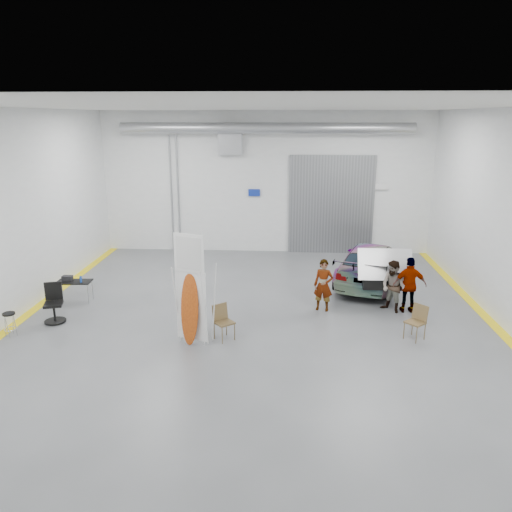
# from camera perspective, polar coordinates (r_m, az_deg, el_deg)

# --- Properties ---
(ground) EXTENTS (16.00, 16.00, 0.00)m
(ground) POSITION_cam_1_polar(r_m,az_deg,el_deg) (14.55, -0.19, -7.62)
(ground) COLOR #575A5E
(ground) RESTS_ON ground
(room_shell) EXTENTS (14.02, 16.18, 6.01)m
(room_shell) POSITION_cam_1_polar(r_m,az_deg,el_deg) (15.66, 1.19, 9.53)
(room_shell) COLOR silver
(room_shell) RESTS_ON ground
(sedan_car) EXTENTS (3.51, 5.29, 1.42)m
(sedan_car) POSITION_cam_1_polar(r_m,az_deg,el_deg) (18.19, 13.10, -0.84)
(sedan_car) COLOR silver
(sedan_car) RESTS_ON ground
(person_a) EXTENTS (0.66, 0.52, 1.61)m
(person_a) POSITION_cam_1_polar(r_m,az_deg,el_deg) (15.32, 7.71, -3.32)
(person_a) COLOR #8C5B4C
(person_a) RESTS_ON ground
(person_b) EXTENTS (0.98, 0.98, 1.60)m
(person_b) POSITION_cam_1_polar(r_m,az_deg,el_deg) (15.62, 15.43, -3.39)
(person_b) COLOR #466381
(person_b) RESTS_ON ground
(person_c) EXTENTS (1.01, 0.42, 1.73)m
(person_c) POSITION_cam_1_polar(r_m,az_deg,el_deg) (15.71, 17.14, -3.18)
(person_c) COLOR brown
(person_c) RESTS_ON ground
(surfboard_display) EXTENTS (0.84, 0.46, 3.13)m
(surfboard_display) POSITION_cam_1_polar(r_m,az_deg,el_deg) (12.88, -7.17, -4.83)
(surfboard_display) COLOR white
(surfboard_display) RESTS_ON ground
(folding_chair_near) EXTENTS (0.63, 0.70, 0.95)m
(folding_chair_near) POSITION_cam_1_polar(r_m,az_deg,el_deg) (13.43, -3.63, -8.33)
(folding_chair_near) COLOR brown
(folding_chair_near) RESTS_ON ground
(folding_chair_far) EXTENTS (0.62, 0.71, 0.94)m
(folding_chair_far) POSITION_cam_1_polar(r_m,az_deg,el_deg) (14.08, 17.65, -7.93)
(folding_chair_far) COLOR brown
(folding_chair_far) RESTS_ON ground
(shop_stool) EXTENTS (0.34, 0.34, 0.67)m
(shop_stool) POSITION_cam_1_polar(r_m,az_deg,el_deg) (15.12, -26.28, -7.04)
(shop_stool) COLOR black
(shop_stool) RESTS_ON ground
(work_table) EXTENTS (1.11, 0.60, 0.88)m
(work_table) POSITION_cam_1_polar(r_m,az_deg,el_deg) (16.98, -20.26, -2.71)
(work_table) COLOR gray
(work_table) RESTS_ON ground
(office_chair) EXTENTS (0.62, 0.64, 1.13)m
(office_chair) POSITION_cam_1_polar(r_m,az_deg,el_deg) (15.57, -22.01, -5.25)
(office_chair) COLOR black
(office_chair) RESTS_ON ground
(trunk_lid) EXTENTS (1.66, 1.01, 0.04)m
(trunk_lid) POSITION_cam_1_polar(r_m,az_deg,el_deg) (15.91, 14.53, -0.57)
(trunk_lid) COLOR silver
(trunk_lid) RESTS_ON sedan_car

